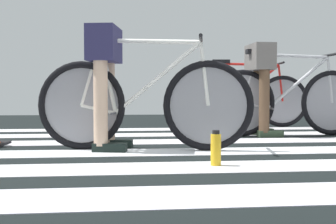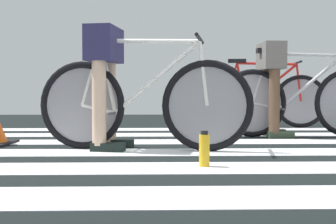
{
  "view_description": "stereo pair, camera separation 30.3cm",
  "coord_description": "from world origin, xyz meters",
  "px_view_note": "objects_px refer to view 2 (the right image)",
  "views": [
    {
      "loc": [
        -0.69,
        -3.18,
        0.46
      ],
      "look_at": [
        -0.29,
        0.44,
        0.32
      ],
      "focal_mm": 47.56,
      "sensor_mm": 36.0,
      "label": 1
    },
    {
      "loc": [
        -0.38,
        -3.18,
        0.46
      ],
      "look_at": [
        -0.29,
        0.44,
        0.32
      ],
      "focal_mm": 47.56,
      "sensor_mm": 36.0,
      "label": 2
    }
  ],
  "objects_px": {
    "bicycle_1_of_3": "(143,102)",
    "bicycle_3_of_3": "(262,99)",
    "cyclist_1_of_3": "(105,71)",
    "bicycle_2_of_3": "(300,100)",
    "water_bottle": "(204,150)",
    "cyclist_2_of_3": "(271,76)"
  },
  "relations": [
    {
      "from": "cyclist_1_of_3",
      "to": "bicycle_2_of_3",
      "type": "relative_size",
      "value": 0.57
    },
    {
      "from": "bicycle_2_of_3",
      "to": "cyclist_2_of_3",
      "type": "distance_m",
      "value": 0.4
    },
    {
      "from": "bicycle_3_of_3",
      "to": "bicycle_1_of_3",
      "type": "bearing_deg",
      "value": -116.67
    },
    {
      "from": "bicycle_2_of_3",
      "to": "cyclist_2_of_3",
      "type": "xyz_separation_m",
      "value": [
        -0.31,
        -0.01,
        0.25
      ]
    },
    {
      "from": "cyclist_1_of_3",
      "to": "bicycle_1_of_3",
      "type": "bearing_deg",
      "value": 0.0
    },
    {
      "from": "bicycle_1_of_3",
      "to": "water_bottle",
      "type": "relative_size",
      "value": 7.7
    },
    {
      "from": "cyclist_1_of_3",
      "to": "bicycle_3_of_3",
      "type": "bearing_deg",
      "value": 63.05
    },
    {
      "from": "bicycle_1_of_3",
      "to": "water_bottle",
      "type": "xyz_separation_m",
      "value": [
        0.4,
        -0.84,
        -0.28
      ]
    },
    {
      "from": "cyclist_1_of_3",
      "to": "water_bottle",
      "type": "xyz_separation_m",
      "value": [
        0.71,
        -0.9,
        -0.53
      ]
    },
    {
      "from": "bicycle_1_of_3",
      "to": "bicycle_2_of_3",
      "type": "height_order",
      "value": "same"
    },
    {
      "from": "cyclist_1_of_3",
      "to": "water_bottle",
      "type": "bearing_deg",
      "value": -41.11
    },
    {
      "from": "cyclist_1_of_3",
      "to": "cyclist_2_of_3",
      "type": "distance_m",
      "value": 1.93
    },
    {
      "from": "bicycle_1_of_3",
      "to": "bicycle_3_of_3",
      "type": "distance_m",
      "value": 2.91
    },
    {
      "from": "cyclist_1_of_3",
      "to": "water_bottle",
      "type": "height_order",
      "value": "cyclist_1_of_3"
    },
    {
      "from": "bicycle_1_of_3",
      "to": "cyclist_2_of_3",
      "type": "bearing_deg",
      "value": 50.76
    },
    {
      "from": "bicycle_1_of_3",
      "to": "cyclist_1_of_3",
      "type": "height_order",
      "value": "cyclist_1_of_3"
    },
    {
      "from": "bicycle_3_of_3",
      "to": "water_bottle",
      "type": "relative_size",
      "value": 7.77
    },
    {
      "from": "cyclist_1_of_3",
      "to": "bicycle_2_of_3",
      "type": "height_order",
      "value": "cyclist_1_of_3"
    },
    {
      "from": "cyclist_2_of_3",
      "to": "water_bottle",
      "type": "xyz_separation_m",
      "value": [
        -0.91,
        -1.95,
        -0.53
      ]
    },
    {
      "from": "bicycle_3_of_3",
      "to": "water_bottle",
      "type": "height_order",
      "value": "bicycle_3_of_3"
    },
    {
      "from": "bicycle_1_of_3",
      "to": "water_bottle",
      "type": "bearing_deg",
      "value": -53.74
    },
    {
      "from": "cyclist_1_of_3",
      "to": "cyclist_2_of_3",
      "type": "height_order",
      "value": "cyclist_2_of_3"
    }
  ]
}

